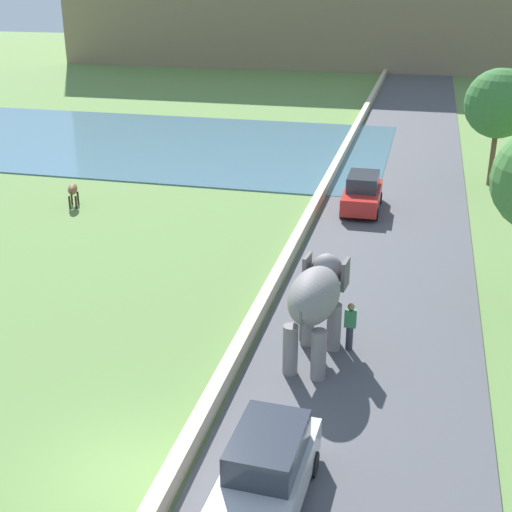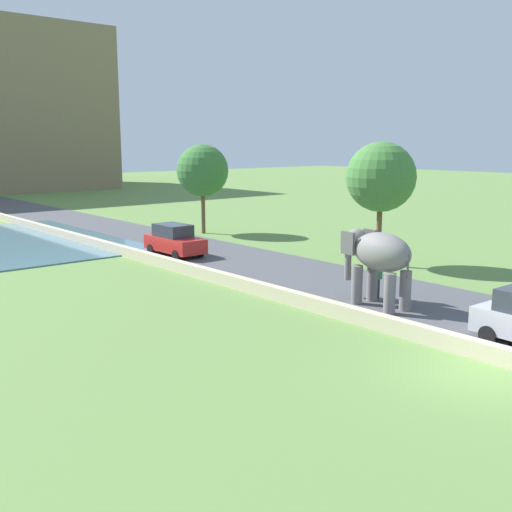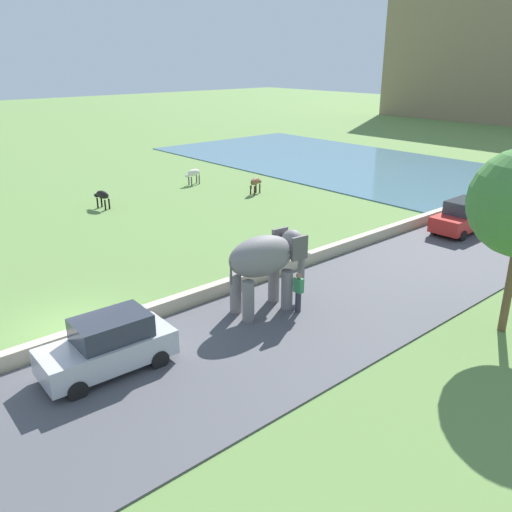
% 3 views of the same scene
% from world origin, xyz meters
% --- Properties ---
extents(ground_plane, '(220.00, 220.00, 0.00)m').
position_xyz_m(ground_plane, '(0.00, 0.00, 0.00)').
color(ground_plane, '#608442').
extents(road_surface, '(7.00, 120.00, 0.06)m').
position_xyz_m(road_surface, '(5.00, 20.00, 0.03)').
color(road_surface, '#4C4C51').
rests_on(road_surface, ground).
extents(barrier_wall, '(0.40, 110.00, 0.56)m').
position_xyz_m(barrier_wall, '(1.20, 18.00, 0.28)').
color(barrier_wall, beige).
rests_on(barrier_wall, ground).
extents(lake, '(36.00, 18.00, 0.08)m').
position_xyz_m(lake, '(-14.00, 31.51, 0.04)').
color(lake, slate).
rests_on(lake, ground).
extents(elephant, '(1.70, 3.54, 2.99)m').
position_xyz_m(elephant, '(3.45, 6.32, 2.04)').
color(elephant, slate).
rests_on(elephant, ground).
extents(person_beside_elephant, '(0.36, 0.22, 1.63)m').
position_xyz_m(person_beside_elephant, '(4.42, 7.04, 0.87)').
color(person_beside_elephant, '#33333D').
rests_on(person_beside_elephant, ground).
extents(car_red, '(1.83, 4.02, 1.80)m').
position_xyz_m(car_red, '(3.42, 20.73, 0.90)').
color(car_red, red).
rests_on(car_red, ground).
extents(car_silver, '(1.92, 4.06, 1.80)m').
position_xyz_m(car_silver, '(3.43, -0.09, 0.90)').
color(car_silver, '#B7B7BC').
rests_on(car_silver, ground).
extents(cow_brown, '(0.80, 1.41, 1.15)m').
position_xyz_m(cow_brown, '(-10.58, 18.01, 0.84)').
color(cow_brown, brown).
rests_on(cow_brown, ground).
extents(tree_near, '(3.64, 3.64, 6.26)m').
position_xyz_m(tree_near, '(9.78, 26.81, 4.42)').
color(tree_near, brown).
rests_on(tree_near, ground).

